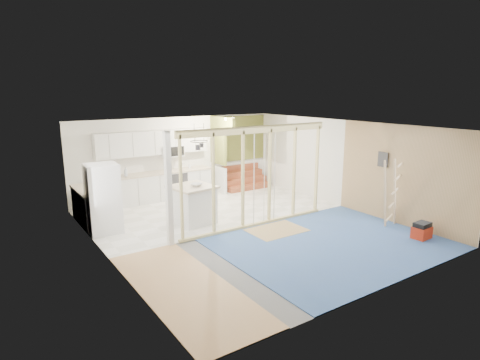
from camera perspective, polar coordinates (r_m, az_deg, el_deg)
room at (r=9.97m, az=0.97°, el=0.22°), size 7.01×8.01×2.61m
floor_overlays at (r=10.41m, az=1.08°, el=-6.61°), size 7.00×8.00×0.03m
stud_frame at (r=9.80m, az=-0.06°, el=1.65°), size 4.66×0.14×2.60m
base_cabinets at (r=12.39m, az=-14.21°, el=-1.65°), size 4.45×2.24×0.93m
upper_cabinets at (r=12.82m, az=-12.00°, el=5.10°), size 3.60×0.41×0.85m
green_partition at (r=14.14m, az=-0.70°, el=2.48°), size 2.25×1.51×2.60m
pot_rack at (r=11.29m, az=-5.82°, el=5.22°), size 0.52×0.52×0.72m
sheathing_panel at (r=11.06m, az=22.17°, el=0.52°), size 0.02×4.00×2.60m
electrical_panel at (r=11.30m, az=19.67°, el=2.77°), size 0.04×0.30×0.40m
ceiling_light at (r=13.04m, az=-1.51°, el=8.68°), size 0.32×0.32×0.08m
fridge at (r=10.30m, az=-18.85°, el=-2.55°), size 0.78×0.76×1.73m
island at (r=10.61m, az=-6.73°, el=-3.52°), size 1.19×1.19×1.02m
bowl at (r=10.43m, az=-6.22°, el=-0.67°), size 0.36×0.36×0.07m
soap_bottle_a at (r=12.42m, az=-15.94°, el=1.15°), size 0.12×0.12×0.29m
soap_bottle_b at (r=13.30m, az=-7.20°, el=2.05°), size 0.10×0.10×0.18m
toolbox at (r=10.46m, az=24.43°, el=-6.63°), size 0.45×0.35×0.41m
ladder at (r=10.84m, az=20.71°, el=-1.71°), size 0.95×0.15×1.78m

